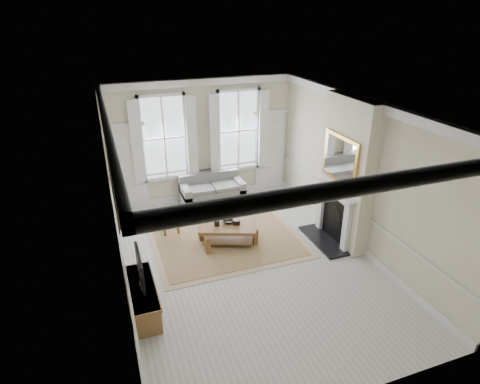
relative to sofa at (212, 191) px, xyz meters
name	(u,v)px	position (x,y,z in m)	size (l,w,h in m)	color
floor	(248,262)	(-0.10, -3.11, -0.35)	(7.20, 7.20, 0.00)	#B7B5AD
ceiling	(249,107)	(-0.10, -3.11, 3.05)	(7.20, 7.20, 0.00)	white
back_wall	(202,141)	(-0.10, 0.49, 1.35)	(5.20, 5.20, 0.00)	beige
left_wall	(114,212)	(-2.70, -3.11, 1.35)	(7.20, 7.20, 0.00)	beige
right_wall	(358,175)	(2.50, -3.11, 1.35)	(7.20, 7.20, 0.00)	beige
window_left	(164,138)	(-1.15, 0.44, 1.55)	(1.26, 0.20, 2.20)	#B2BCC6
window_right	(238,131)	(0.95, 0.44, 1.55)	(1.26, 0.20, 2.20)	#B2BCC6
door_left	(129,169)	(-2.15, 0.45, 0.80)	(0.90, 0.08, 2.30)	silver
door_right	(270,152)	(1.95, 0.45, 0.80)	(0.90, 0.08, 2.30)	silver
painting	(113,188)	(-2.66, -2.81, 1.70)	(0.05, 1.66, 1.06)	#A4671C
chimney_breast	(346,173)	(2.33, -2.91, 1.35)	(0.35, 1.70, 3.38)	beige
hearth	(323,240)	(1.90, -2.91, -0.33)	(0.55, 1.50, 0.05)	black
fireplace	(333,213)	(2.10, -2.91, 0.38)	(0.21, 1.45, 1.33)	silver
mirror	(340,159)	(2.11, -2.91, 1.70)	(0.06, 1.26, 1.06)	gold
sofa	(212,191)	(0.00, 0.00, 0.00)	(1.74, 0.85, 0.83)	slate
side_table	(170,218)	(-1.43, -1.24, 0.04)	(0.49, 0.49, 0.50)	brown
rug	(228,242)	(-0.25, -2.20, -0.34)	(3.50, 2.60, 0.02)	#9F7A52
coffee_table	(228,228)	(-0.25, -2.20, 0.06)	(1.49, 1.18, 0.49)	brown
ceramic_pot_a	(217,223)	(-0.50, -2.15, 0.20)	(0.13, 0.13, 0.13)	black
ceramic_pot_b	(237,222)	(-0.05, -2.25, 0.20)	(0.16, 0.16, 0.11)	black
bowl	(229,221)	(-0.20, -2.10, 0.17)	(0.29, 0.29, 0.07)	black
tv_stand	(143,298)	(-2.44, -3.86, -0.09)	(0.47, 1.46, 0.52)	brown
tv	(140,268)	(-2.42, -3.86, 0.57)	(0.08, 0.90, 0.68)	black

